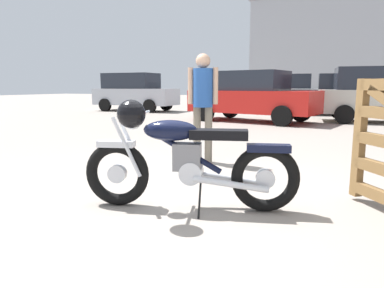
{
  "coord_description": "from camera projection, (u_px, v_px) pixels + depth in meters",
  "views": [
    {
      "loc": [
        1.61,
        -3.17,
        1.18
      ],
      "look_at": [
        -0.04,
        0.44,
        0.52
      ],
      "focal_mm": 33.01,
      "sensor_mm": 36.0,
      "label": 1
    }
  ],
  "objects": [
    {
      "name": "dark_sedan_left",
      "position": [
        344.0,
        95.0,
        14.44
      ],
      "size": [
        4.36,
        2.27,
        1.67
      ],
      "rotation": [
        0.0,
        0.0,
        0.11
      ],
      "color": "black",
      "rests_on": "ground_plane"
    },
    {
      "name": "ground_plane",
      "position": [
        178.0,
        200.0,
        3.7
      ],
      "size": [
        80.0,
        80.0,
        0.0
      ],
      "primitive_type": "plane",
      "color": "gray"
    },
    {
      "name": "silver_sedan_mid",
      "position": [
        253.0,
        96.0,
        11.74
      ],
      "size": [
        4.45,
        2.51,
        1.67
      ],
      "rotation": [
        0.0,
        0.0,
        -0.19
      ],
      "color": "black",
      "rests_on": "ground_plane"
    },
    {
      "name": "blue_hatchback_right",
      "position": [
        134.0,
        92.0,
        16.83
      ],
      "size": [
        3.95,
        1.92,
        1.78
      ],
      "rotation": [
        0.0,
        0.0,
        0.03
      ],
      "color": "black",
      "rests_on": "ground_plane"
    },
    {
      "name": "vintage_motorcycle",
      "position": [
        183.0,
        159.0,
        3.35
      ],
      "size": [
        2.02,
        0.91,
        1.07
      ],
      "rotation": [
        0.0,
        0.0,
        3.44
      ],
      "color": "black",
      "rests_on": "ground_plane"
    },
    {
      "name": "bystander",
      "position": [
        203.0,
        97.0,
        5.38
      ],
      "size": [
        0.45,
        0.3,
        1.66
      ],
      "rotation": [
        0.0,
        0.0,
        4.99
      ],
      "color": "#706656",
      "rests_on": "ground_plane"
    },
    {
      "name": "pale_sedan_back",
      "position": [
        380.0,
        94.0,
        11.39
      ],
      "size": [
        4.07,
        2.19,
        1.78
      ],
      "rotation": [
        0.0,
        0.0,
        0.12
      ],
      "color": "black",
      "rests_on": "ground_plane"
    },
    {
      "name": "red_hatchback_near",
      "position": [
        282.0,
        91.0,
        18.28
      ],
      "size": [
        4.11,
        2.27,
        1.78
      ],
      "rotation": [
        0.0,
        0.0,
        3.3
      ],
      "color": "black",
      "rests_on": "ground_plane"
    }
  ]
}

